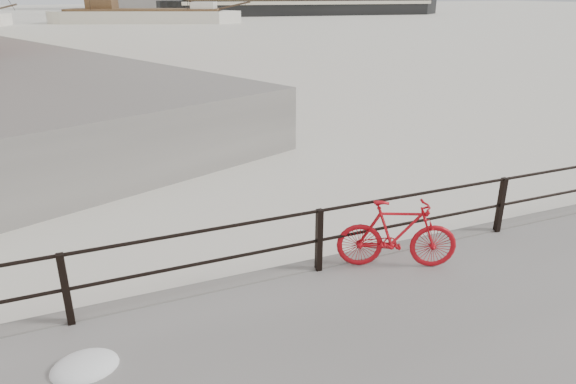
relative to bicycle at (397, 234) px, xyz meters
name	(u,v)px	position (x,y,z in m)	size (l,w,h in m)	color
ground	(487,245)	(2.36, 0.49, -0.89)	(400.00, 400.00, 0.00)	white
guardrail	(501,205)	(2.36, 0.34, -0.04)	(28.00, 0.10, 1.00)	black
bicycle	(397,234)	(0.00, 0.00, 0.00)	(1.80, 0.27, 1.09)	#B40C14
barque_black	(306,15)	(39.80, 90.09, -0.89)	(63.36, 20.74, 35.62)	black
schooner_mid	(145,23)	(6.85, 74.14, -0.89)	(29.60, 12.52, 21.23)	silver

